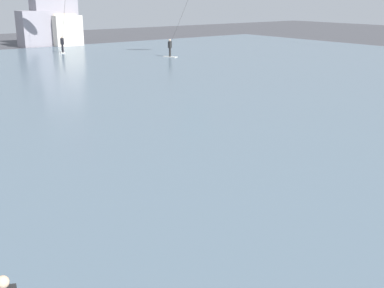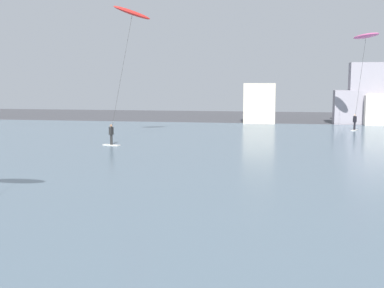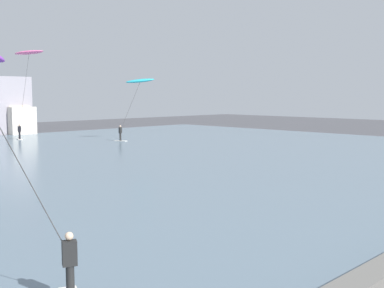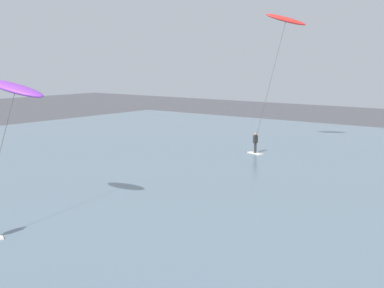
{
  "view_description": "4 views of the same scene",
  "coord_description": "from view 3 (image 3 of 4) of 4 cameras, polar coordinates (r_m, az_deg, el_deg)",
  "views": [
    {
      "loc": [
        -9.36,
        2.22,
        5.66
      ],
      "look_at": [
        -2.46,
        11.22,
        2.18
      ],
      "focal_mm": 45.58,
      "sensor_mm": 36.0,
      "label": 1
    },
    {
      "loc": [
        2.89,
        -4.27,
        5.22
      ],
      "look_at": [
        -0.5,
        15.32,
        2.71
      ],
      "focal_mm": 47.75,
      "sensor_mm": 36.0,
      "label": 2
    },
    {
      "loc": [
        -13.6,
        -1.02,
        4.95
      ],
      "look_at": [
        2.46,
        14.94,
        2.64
      ],
      "focal_mm": 45.35,
      "sensor_mm": 36.0,
      "label": 3
    },
    {
      "loc": [
        12.35,
        -3.11,
        7.52
      ],
      "look_at": [
        0.42,
        12.15,
        4.51
      ],
      "focal_mm": 51.55,
      "sensor_mm": 36.0,
      "label": 4
    }
  ],
  "objects": [
    {
      "name": "water_bay",
      "position": [
        34.33,
        -21.37,
        -2.78
      ],
      "size": [
        84.0,
        52.0,
        0.1
      ],
      "primitive_type": "cube",
      "color": "slate",
      "rests_on": "ground"
    },
    {
      "name": "kitesurfer_pink",
      "position": [
        54.43,
        -18.72,
        9.31
      ],
      "size": [
        2.7,
        4.26,
        9.58
      ],
      "color": "silver",
      "rests_on": "water_bay"
    },
    {
      "name": "kitesurfer_cyan",
      "position": [
        51.82,
        -6.36,
        6.75
      ],
      "size": [
        4.08,
        2.78,
        6.69
      ],
      "color": "silver",
      "rests_on": "water_bay"
    }
  ]
}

